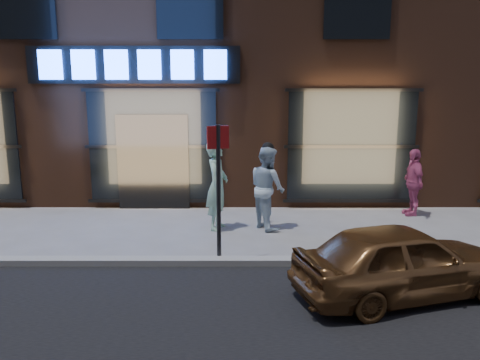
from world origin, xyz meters
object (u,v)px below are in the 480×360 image
object	(u,v)px
passerby	(413,182)
man_bowtie	(217,186)
gold_sedan	(403,261)
sign_post	(218,181)
man_cap	(267,187)

from	to	relation	value
passerby	man_bowtie	bearing A→B (deg)	-77.06
passerby	gold_sedan	bearing A→B (deg)	-22.27
man_bowtie	passerby	xyz separation A→B (m)	(4.69, 1.14, -0.16)
man_bowtie	passerby	bearing A→B (deg)	-66.74
sign_post	gold_sedan	bearing A→B (deg)	-48.97
passerby	sign_post	distance (m)	5.59
man_bowtie	sign_post	xyz separation A→B (m)	(0.12, -2.02, 0.51)
man_cap	man_bowtie	bearing A→B (deg)	66.78
gold_sedan	man_bowtie	bearing A→B (deg)	23.63
man_cap	gold_sedan	world-z (taller)	man_cap
man_bowtie	man_cap	size ratio (longest dim) A/B	1.06
man_bowtie	passerby	distance (m)	4.83
man_cap	gold_sedan	size ratio (longest dim) A/B	0.56
man_cap	passerby	distance (m)	3.75
passerby	gold_sedan	distance (m)	4.91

